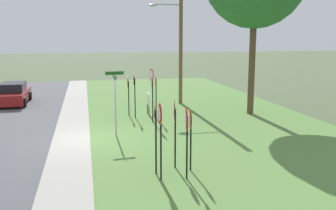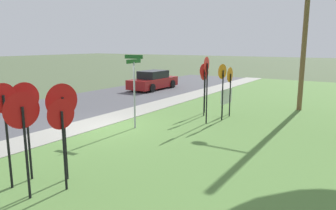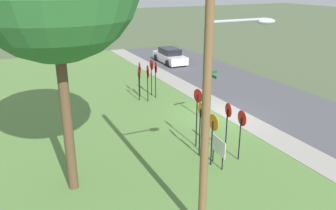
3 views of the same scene
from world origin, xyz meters
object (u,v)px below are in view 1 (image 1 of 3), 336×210
Objects in this scene: stop_sign_far_left at (128,87)px; stop_sign_far_center at (156,86)px; yield_sign_near_right at (190,125)px; yield_sign_far_right at (155,120)px; yield_sign_far_left at (186,126)px; notice_board at (148,100)px; utility_pole at (179,30)px; street_name_post at (115,98)px; yield_sign_center at (160,124)px; yield_sign_near_left at (174,117)px; stop_sign_near_left at (152,84)px; parked_hatchback_near at (13,94)px; stop_sign_near_right at (152,86)px; stop_sign_far_right at (134,87)px.

stop_sign_far_left is 1.72m from stop_sign_far_center.
yield_sign_far_right is at bearing -80.05° from yield_sign_near_right.
yield_sign_far_left reaches higher than notice_board.
utility_pole reaches higher than yield_sign_near_right.
yield_sign_far_left is 0.81× the size of street_name_post.
stop_sign_far_center is 0.85× the size of street_name_post.
yield_sign_near_left is at bearing 146.33° from yield_sign_center.
stop_sign_far_left is 0.78× the size of street_name_post.
notice_board is at bearing 169.44° from stop_sign_near_left.
yield_sign_near_left is at bearing -125.63° from yield_sign_near_right.
yield_sign_center is at bearing 15.42° from yield_sign_far_right.
yield_sign_far_right is 0.55m from yield_sign_center.
stop_sign_far_left is 9.29m from yield_sign_near_right.
yield_sign_center is at bearing -54.65° from yield_sign_near_right.
yield_sign_near_right is 1.32m from yield_sign_center.
yield_sign_near_right is 0.24× the size of utility_pole.
stop_sign_near_left reaches higher than stop_sign_far_center.
parked_hatchback_near is at bearing -145.86° from yield_sign_far_right.
yield_sign_near_left is at bearing 27.09° from parked_hatchback_near.
parked_hatchback_near is (-5.73, -8.31, -1.03)m from stop_sign_near_right.
stop_sign_near_left is at bearing -27.24° from utility_pole.
street_name_post reaches higher than yield_sign_far_right.
parked_hatchback_near is at bearing -121.06° from notice_board.
stop_sign_near_left is 1.20× the size of yield_sign_far_left.
notice_board is at bearing -174.44° from yield_sign_near_right.
street_name_post reaches higher than stop_sign_far_left.
stop_sign_far_center is at bearing 151.35° from stop_sign_near_left.
stop_sign_near_right is 0.95m from stop_sign_far_center.
stop_sign_near_left is 1.52m from stop_sign_far_right.
parked_hatchback_near is at bearing -120.78° from stop_sign_far_center.
yield_sign_far_right is at bearing -2.61° from stop_sign_far_center.
notice_board is at bearing 137.36° from stop_sign_far_right.
stop_sign_near_right is at bearing 162.82° from stop_sign_near_left.
yield_sign_far_right is 9.49m from notice_board.
utility_pole reaches higher than stop_sign_far_center.
parked_hatchback_near is at bearing -120.56° from stop_sign_far_right.
yield_sign_far_right is (0.08, -1.18, 0.24)m from yield_sign_near_right.
stop_sign_near_right is 0.94× the size of yield_sign_far_right.
yield_sign_far_left is at bearing 84.17° from yield_sign_center.
yield_sign_near_left is 0.97× the size of yield_sign_center.
street_name_post is at bearing -170.66° from yield_sign_center.
yield_sign_near_right is at bearing 2.76° from notice_board.
stop_sign_near_right is 5.11m from utility_pole.
stop_sign_near_right is (-1.80, 0.31, -0.35)m from stop_sign_near_left.
street_name_post is 2.31× the size of notice_board.
yield_sign_near_left is (8.84, 0.57, 0.15)m from stop_sign_far_left.
yield_sign_center is 0.28× the size of utility_pole.
street_name_post reaches higher than yield_sign_far_left.
parked_hatchback_near is (-15.48, -6.85, -1.21)m from yield_sign_center.
yield_sign_far_left is (9.34, 0.41, 0.01)m from stop_sign_far_right.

